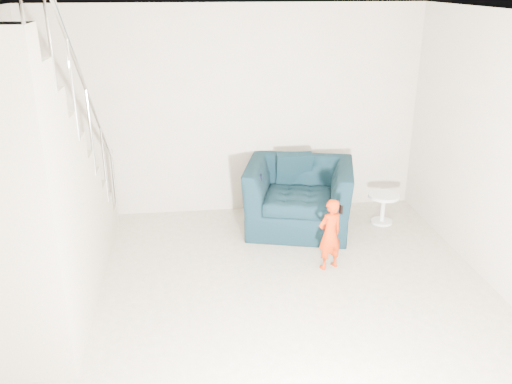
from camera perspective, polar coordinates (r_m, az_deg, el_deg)
floor at (r=5.09m, az=0.03°, el=-14.04°), size 5.50×5.50×0.00m
ceiling at (r=4.15m, az=0.04°, el=17.93°), size 5.50×5.50×0.00m
back_wall at (r=7.06m, az=-2.83°, el=8.33°), size 5.00×0.00×5.00m
armchair at (r=6.81m, az=4.54°, el=-0.44°), size 1.54×1.43×0.84m
toddler at (r=5.88m, az=7.79°, el=-4.43°), size 0.35×0.29×0.81m
side_table at (r=7.15m, az=13.24°, el=-1.21°), size 0.39×0.39×0.39m
staircase at (r=5.28m, az=-22.85°, el=-2.66°), size 1.02×3.03×3.62m
cushion at (r=7.05m, az=3.98°, el=2.44°), size 0.46×0.22×0.46m
throw at (r=6.75m, az=0.20°, el=0.40°), size 0.04×0.43×0.49m
phone at (r=5.76m, az=8.94°, el=-1.82°), size 0.04×0.05×0.10m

